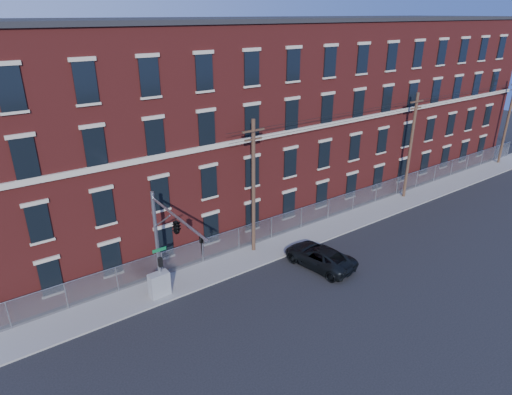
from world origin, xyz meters
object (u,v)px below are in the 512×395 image
object	(u,v)px
utility_pole_near	(253,185)
utility_cabinet	(159,284)
pickup_truck	(319,257)
traffic_signal_mast	(172,233)

from	to	relation	value
utility_pole_near	utility_cabinet	world-z (taller)	utility_pole_near
utility_pole_near	utility_cabinet	size ratio (longest dim) A/B	6.25
utility_pole_near	pickup_truck	xyz separation A→B (m)	(2.59, -4.42, -4.60)
pickup_truck	utility_cabinet	xyz separation A→B (m)	(-10.77, 3.16, 0.18)
utility_pole_near	pickup_truck	size ratio (longest dim) A/B	1.88
pickup_truck	utility_cabinet	world-z (taller)	utility_cabinet
utility_pole_near	pickup_truck	distance (m)	6.89
traffic_signal_mast	utility_cabinet	distance (m)	4.96
traffic_signal_mast	utility_cabinet	xyz separation A→B (m)	(-0.18, 2.16, -4.47)
traffic_signal_mast	utility_pole_near	world-z (taller)	utility_pole_near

